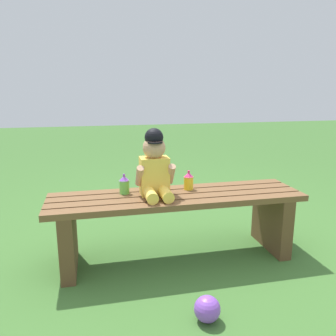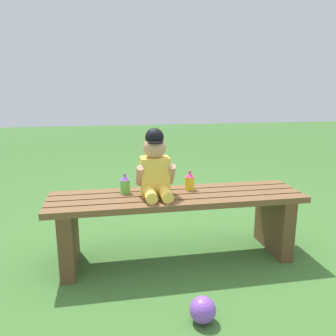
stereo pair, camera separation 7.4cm
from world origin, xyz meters
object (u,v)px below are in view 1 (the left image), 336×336
(child_figure, at_px, (155,167))
(sippy_cup_left, at_px, (124,184))
(park_bench, at_px, (177,215))
(toy_ball, at_px, (207,309))
(sippy_cup_right, at_px, (189,181))

(child_figure, relative_size, sippy_cup_left, 3.26)
(park_bench, distance_m, toy_ball, 0.66)
(park_bench, relative_size, toy_ball, 12.54)
(park_bench, relative_size, sippy_cup_right, 12.47)
(sippy_cup_left, bearing_deg, toy_ball, -67.03)
(child_figure, distance_m, toy_ball, 0.84)
(sippy_cup_left, bearing_deg, sippy_cup_right, 0.00)
(sippy_cup_left, bearing_deg, child_figure, -21.34)
(child_figure, xyz_separation_m, sippy_cup_left, (-0.18, 0.07, -0.12))
(child_figure, relative_size, sippy_cup_right, 3.26)
(child_figure, xyz_separation_m, toy_ball, (0.12, -0.64, -0.54))
(park_bench, bearing_deg, sippy_cup_right, 40.78)
(park_bench, xyz_separation_m, child_figure, (-0.13, 0.02, 0.31))
(sippy_cup_left, relative_size, toy_ball, 1.01)
(sippy_cup_right, bearing_deg, sippy_cup_left, 180.00)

